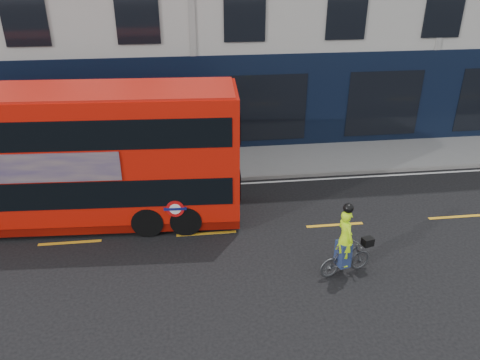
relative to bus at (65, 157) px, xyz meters
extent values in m
plane|color=black|center=(4.07, -2.85, -2.16)|extent=(120.00, 120.00, 0.00)
cube|color=gray|center=(4.07, 3.65, -2.10)|extent=(60.00, 3.00, 0.12)
cube|color=slate|center=(4.07, 2.15, -2.09)|extent=(60.00, 0.12, 0.13)
cube|color=black|center=(4.07, 5.13, -0.16)|extent=(50.00, 0.08, 4.00)
cube|color=silver|center=(4.07, 1.85, -2.15)|extent=(58.00, 0.10, 0.01)
cube|color=red|center=(-0.04, 0.00, 0.13)|extent=(10.49, 2.93, 3.73)
cube|color=#6B0A04|center=(-0.04, 0.00, -1.87)|extent=(10.49, 2.88, 0.28)
cube|color=black|center=(-0.04, 0.00, -0.69)|extent=(10.08, 2.94, 0.85)
cube|color=black|center=(-0.04, 0.00, 1.10)|extent=(10.08, 2.94, 0.85)
cube|color=#B0160B|center=(-0.04, 0.00, 2.01)|extent=(10.28, 2.82, 0.08)
cube|color=black|center=(5.16, -0.28, -0.69)|extent=(0.16, 2.12, 0.85)
cube|color=black|center=(5.16, -0.28, 1.10)|extent=(0.16, 2.12, 0.85)
cube|color=gray|center=(-1.05, -1.15, 0.20)|extent=(5.65, 0.35, 0.85)
cylinder|color=red|center=(3.19, -1.39, -1.21)|extent=(0.53, 0.05, 0.53)
cylinder|color=white|center=(3.19, -1.39, -1.21)|extent=(0.34, 0.04, 0.34)
cube|color=#0C1459|center=(3.19, -1.40, -1.21)|extent=(0.66, 0.06, 0.08)
cylinder|color=black|center=(3.54, -0.19, -1.69)|extent=(1.07, 2.46, 0.94)
cylinder|color=black|center=(2.41, -0.13, -1.69)|extent=(1.07, 2.46, 0.94)
imported|color=#444649|center=(7.58, -3.70, -1.70)|extent=(1.56, 0.78, 0.90)
imported|color=#BBF512|center=(7.49, -3.73, -1.03)|extent=(0.50, 0.64, 1.56)
cube|color=black|center=(8.20, -3.55, -1.33)|extent=(0.32, 0.28, 0.22)
cube|color=navy|center=(7.49, -3.73, -1.51)|extent=(0.38, 0.44, 0.69)
sphere|color=black|center=(7.49, -3.73, -0.17)|extent=(0.26, 0.26, 0.26)
camera|label=1|loc=(3.61, -13.32, 5.55)|focal=35.00mm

